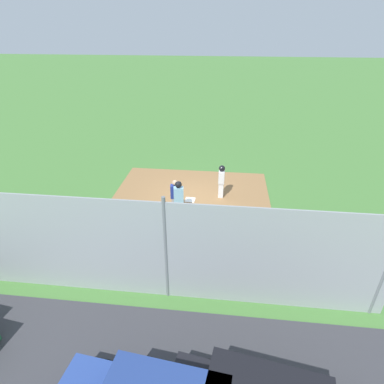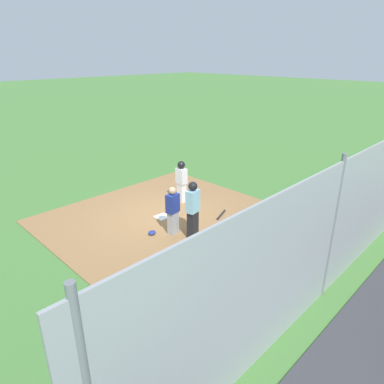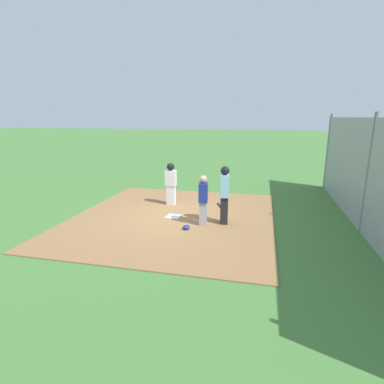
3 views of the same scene
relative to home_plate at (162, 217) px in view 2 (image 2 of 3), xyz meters
The scene contains 9 objects.
ground_plane 0.04m from the home_plate, ahead, with size 140.00×140.00×0.00m, color #477A38.
dirt_infield 0.03m from the home_plate, ahead, with size 7.20×6.40×0.03m, color olive.
home_plate is the anchor object (origin of this frame).
catcher 1.42m from the home_plate, 114.20° to the right, with size 0.41×0.31×1.51m.
umpire 1.94m from the home_plate, 98.36° to the right, with size 0.42×0.32×1.77m.
runner 1.69m from the home_plate, 19.70° to the left, with size 0.28×0.39×1.56m.
baseball_bat 2.00m from the home_plate, 41.92° to the right, with size 0.06×0.06×0.76m, color black.
catcher_mask 1.22m from the home_plate, 145.48° to the right, with size 0.24×0.20×0.12m, color navy.
backstop_fence 5.82m from the home_plate, 90.00° to the right, with size 12.00×0.10×3.35m.
Camera 2 is at (-6.67, -8.03, 5.14)m, focal length 32.01 mm.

